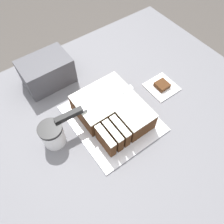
% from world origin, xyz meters
% --- Properties ---
extents(ground_plane, '(8.00, 8.00, 0.00)m').
position_xyz_m(ground_plane, '(0.00, 0.00, 0.00)').
color(ground_plane, '#4C4742').
extents(countertop, '(1.40, 1.10, 0.91)m').
position_xyz_m(countertop, '(0.00, 0.00, 0.45)').
color(countertop, slate).
rests_on(countertop, ground_plane).
extents(cake_board, '(0.32, 0.37, 0.01)m').
position_xyz_m(cake_board, '(0.01, 0.01, 0.91)').
color(cake_board, silver).
rests_on(cake_board, countertop).
extents(cake, '(0.23, 0.28, 0.09)m').
position_xyz_m(cake, '(0.01, 0.02, 0.96)').
color(cake, '#472814').
rests_on(cake, cake_board).
extents(knife, '(0.34, 0.05, 0.02)m').
position_xyz_m(knife, '(-0.11, 0.06, 1.01)').
color(knife, silver).
rests_on(knife, cake).
extents(coffee_cup, '(0.09, 0.09, 0.10)m').
position_xyz_m(coffee_cup, '(-0.23, 0.06, 0.96)').
color(coffee_cup, white).
rests_on(coffee_cup, countertop).
extents(paper_napkin, '(0.13, 0.13, 0.01)m').
position_xyz_m(paper_napkin, '(0.30, 0.01, 0.91)').
color(paper_napkin, white).
rests_on(paper_napkin, countertop).
extents(brownie, '(0.06, 0.06, 0.02)m').
position_xyz_m(brownie, '(0.30, 0.01, 0.92)').
color(brownie, '#472814').
rests_on(brownie, paper_napkin).
extents(storage_box, '(0.22, 0.15, 0.13)m').
position_xyz_m(storage_box, '(-0.11, 0.35, 0.97)').
color(storage_box, '#47474C').
rests_on(storage_box, countertop).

